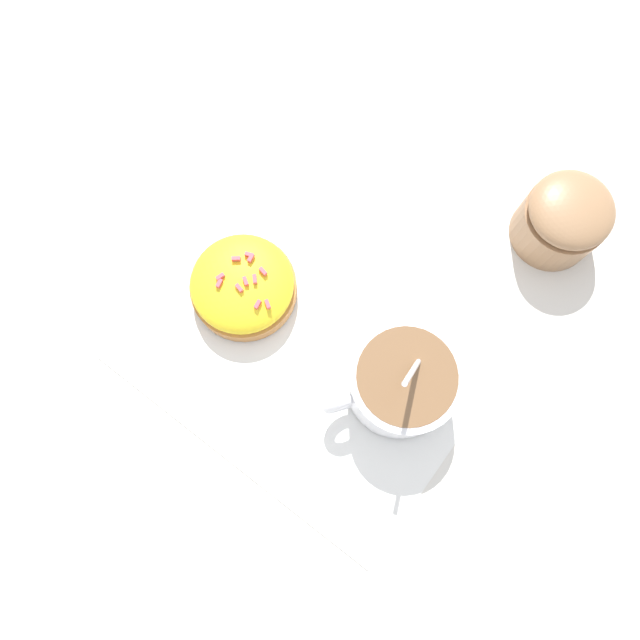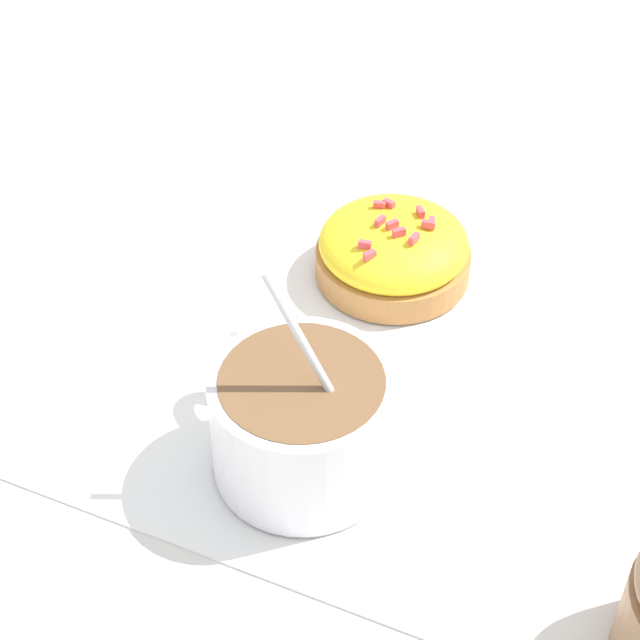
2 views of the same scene
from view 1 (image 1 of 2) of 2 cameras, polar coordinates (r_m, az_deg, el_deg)
ground_plane at (r=0.52m, az=0.03°, el=-1.72°), size 3.00×3.00×0.00m
paper_napkin at (r=0.52m, az=0.03°, el=-1.68°), size 0.30×0.27×0.00m
coffee_cup at (r=0.49m, az=7.44°, el=-5.61°), size 0.09×0.10×0.11m
frosted_pastry at (r=0.52m, az=-6.81°, el=3.54°), size 0.09×0.09×0.04m
sugar_bowl at (r=0.56m, az=21.33°, el=8.59°), size 0.07×0.07×0.06m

